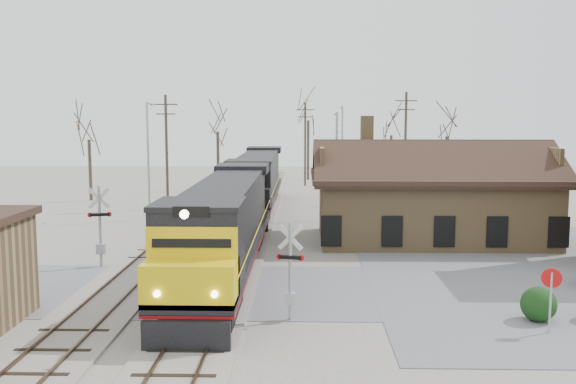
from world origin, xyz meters
The scene contains 22 objects.
ground centered at (0.00, 0.00, 0.00)m, with size 140.00×140.00×0.00m, color #9C978D.
road centered at (0.00, 0.00, 0.01)m, with size 60.00×9.00×0.03m, color slate.
track_main centered at (0.00, 15.00, 0.07)m, with size 3.40×90.00×0.24m.
track_siding centered at (-4.50, 15.00, 0.07)m, with size 3.40×90.00×0.24m.
depot centered at (11.99, 12.00, 2.41)m, with size 15.20×9.31×7.90m.
locomotive_lead centered at (0.00, 2.28, 2.53)m, with size 3.24×21.69×4.82m.
locomotive_trailing centered at (0.00, 24.24, 2.53)m, with size 3.24×21.69×4.56m.
crossbuck_near centered at (3.41, -4.30, 1.83)m, with size 1.09×0.35×3.87m.
crossbuck_far centered at (-6.75, 4.27, 2.00)m, with size 1.20×0.40×4.29m.
do_not_enter_sign centered at (12.93, -5.58, 1.69)m, with size 0.70×0.28×2.45m.
hedge_a centered at (13.03, -4.17, 0.68)m, with size 1.37×1.37×1.37m, color black.
streetlight_a centered at (-7.86, 19.62, 5.00)m, with size 0.25×2.04×8.92m.
streetlight_b centered at (6.37, 20.24, 4.62)m, with size 0.25×2.04×8.18m.
streetlight_c centered at (7.62, 34.66, 4.95)m, with size 0.25×2.04×8.83m.
utility_pole_a centered at (-7.76, 25.54, 5.03)m, with size 2.00×0.24×9.62m.
utility_pole_b centered at (3.99, 43.38, 4.87)m, with size 2.00×0.24×9.31m.
utility_pole_c centered at (13.16, 30.50, 5.24)m, with size 2.00×0.24×10.02m.
tree_a centered at (-16.02, 30.42, 6.60)m, with size 3.79×3.79×9.28m.
tree_b centered at (-5.32, 39.68, 7.19)m, with size 4.12×4.12×10.10m.
tree_c centered at (4.36, 50.13, 8.46)m, with size 4.85×4.85×11.88m.
tree_d centered at (13.69, 44.13, 6.57)m, with size 3.77×3.77×9.24m.
tree_e centered at (18.19, 36.26, 6.74)m, with size 3.87×3.87×9.48m.
Camera 1 is at (3.96, -28.51, 7.99)m, focal length 40.00 mm.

